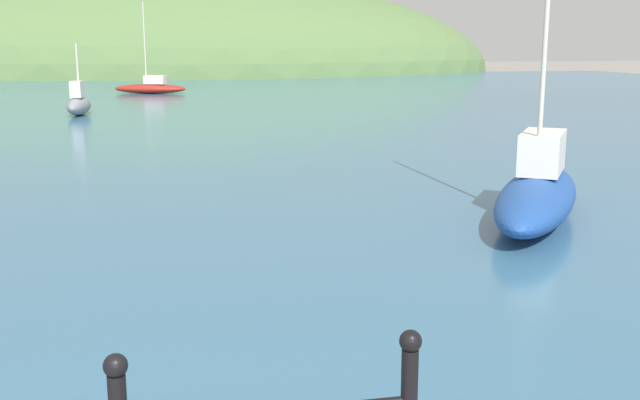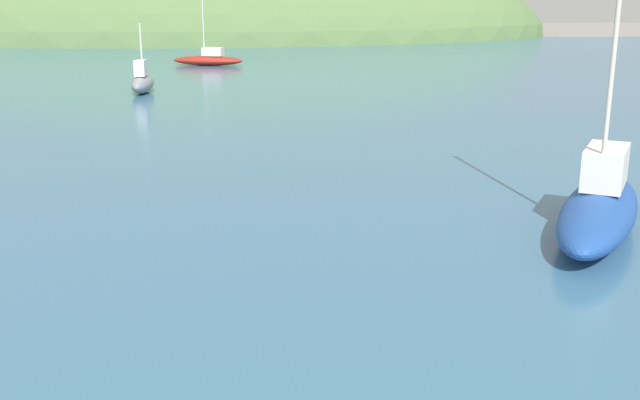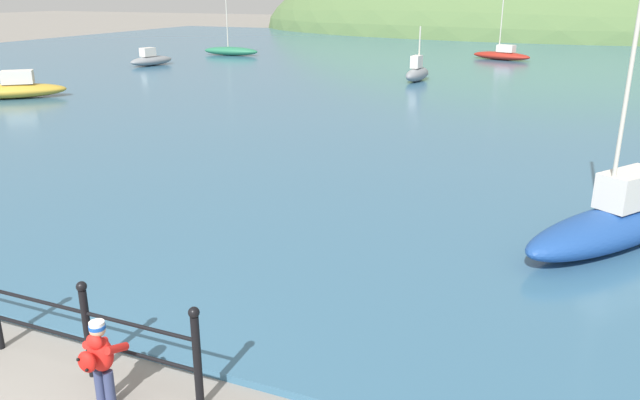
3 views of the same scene
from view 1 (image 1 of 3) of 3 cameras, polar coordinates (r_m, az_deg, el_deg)
water at (r=34.07m, az=-12.89°, el=7.21°), size 80.00×60.00×0.10m
far_hillside at (r=70.41m, az=-12.42°, el=9.46°), size 62.53×34.39×17.73m
boat_far_left at (r=28.49m, az=-17.90°, el=6.99°), size 0.95×2.43×2.54m
boat_mid_harbor at (r=39.75m, az=-12.77°, el=8.37°), size 3.89×2.20×4.58m
boat_white_sailboat at (r=11.41m, az=16.27°, el=0.65°), size 3.27×4.15×5.39m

